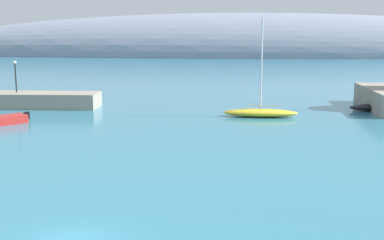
% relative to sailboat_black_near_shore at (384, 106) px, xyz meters
% --- Properties ---
extents(distant_ridge, '(284.22, 52.56, 34.06)m').
position_rel_sailboat_black_near_shore_xyz_m(distant_ridge, '(-20.11, 143.42, -0.52)').
color(distant_ridge, gray).
rests_on(distant_ridge, ground).
extents(sailboat_black_near_shore, '(8.42, 4.48, 10.50)m').
position_rel_sailboat_black_near_shore_xyz_m(sailboat_black_near_shore, '(0.00, 0.00, 0.00)').
color(sailboat_black_near_shore, black).
rests_on(sailboat_black_near_shore, water).
extents(sailboat_yellow_mid_mooring, '(7.64, 2.28, 9.95)m').
position_rel_sailboat_black_near_shore_xyz_m(sailboat_yellow_mid_mooring, '(-13.75, -5.85, -0.01)').
color(sailboat_yellow_mid_mooring, yellow).
rests_on(sailboat_yellow_mid_mooring, water).
extents(harbor_lamp_post, '(0.36, 0.36, 3.66)m').
position_rel_sailboat_black_near_shore_xyz_m(harbor_lamp_post, '(-41.88, -2.16, 3.51)').
color(harbor_lamp_post, black).
rests_on(harbor_lamp_post, breakwater_rocks).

